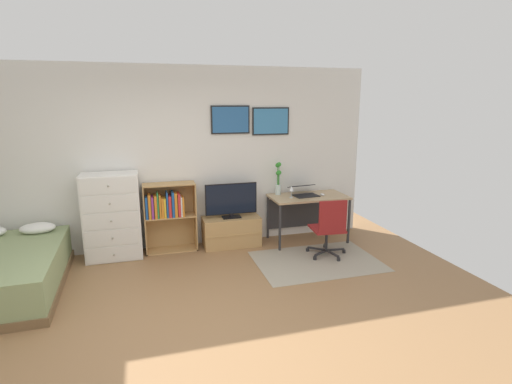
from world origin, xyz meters
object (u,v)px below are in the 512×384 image
Objects in this scene: tv_stand at (231,231)px; bookshelf at (168,211)px; dresser at (112,216)px; bamboo_vase at (278,178)px; bed at (0,273)px; television at (231,201)px; desk at (306,203)px; computer_mouse at (322,195)px; office_chair at (329,226)px; wine_glass at (291,189)px; laptop at (304,191)px.

bookshelf is at bearing 177.20° from tv_stand.
bamboo_vase is at bearing 2.44° from dresser.
television is (2.92, 0.74, 0.47)m from bed.
desk is 11.53× the size of computer_mouse.
bamboo_vase reaches higher than computer_mouse.
television is at bearing 12.75° from bed.
office_chair is 1.65× the size of bamboo_vase.
bookshelf is 0.85× the size of desk.
computer_mouse is 0.53m from wine_glass.
computer_mouse is 0.74m from bamboo_vase.
bed is 1.61× the size of dresser.
bed is 3.88m from bamboo_vase.
tv_stand is at bearing 171.33° from laptop.
bamboo_vase reaches higher than bed.
desk is at bearing -17.19° from bamboo_vase.
bookshelf is 2.31× the size of laptop.
wine_glass is (3.84, 0.61, 0.63)m from bed.
bamboo_vase is 2.89× the size of wine_glass.
office_chair is at bearing -34.18° from tv_stand.
bookshelf is at bearing 4.58° from dresser.
laptop reaches higher than desk.
bamboo_vase is at bearing 117.02° from wine_glass.
desk is 6.66× the size of wine_glass.
bed is 2.48× the size of television.
tv_stand is 1.10× the size of television.
computer_mouse is 0.58× the size of wine_glass.
computer_mouse reaches higher than bed.
dresser is 1.41× the size of tv_stand.
tv_stand is at bearing 173.41° from computer_mouse.
television reaches higher than tv_stand.
television is 0.84m from bamboo_vase.
tv_stand is 1.01× the size of office_chair.
tv_stand is 1.27m from desk.
television is 1.17m from laptop.
dresser is at bearing 173.14° from laptop.
television is 1.52× the size of bamboo_vase.
bed is at bearing -167.01° from bamboo_vase.
bookshelf is 1.19× the size of office_chair.
office_chair is at bearing -64.29° from bamboo_vase.
dresser is at bearing 179.50° from desk.
wine_glass is at bearing -3.13° from dresser.
dresser is 1.55× the size of television.
office_chair is 0.86m from wine_glass.
bed is at bearing -165.75° from television.
bamboo_vase is at bearing 11.49° from bed.
desk reaches higher than bed.
television reaches higher than desk.
dresser reaches higher than television.
computer_mouse is at bearing -6.59° from tv_stand.
bed is 4.16m from office_chair.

